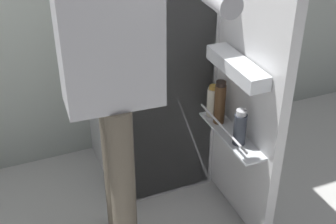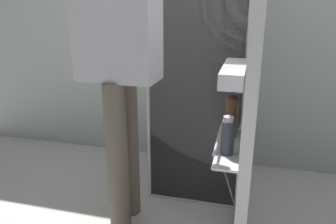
{
  "view_description": "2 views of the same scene",
  "coord_description": "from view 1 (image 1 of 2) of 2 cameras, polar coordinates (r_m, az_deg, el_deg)",
  "views": [
    {
      "loc": [
        -0.8,
        -1.72,
        1.88
      ],
      "look_at": [
        -0.11,
        -0.03,
        0.76
      ],
      "focal_mm": 49.67,
      "sensor_mm": 36.0,
      "label": 1
    },
    {
      "loc": [
        0.32,
        -1.6,
        1.27
      ],
      "look_at": [
        -0.07,
        -0.08,
        0.73
      ],
      "focal_mm": 35.64,
      "sensor_mm": 36.0,
      "label": 2
    }
  ],
  "objects": [
    {
      "name": "ground_plane",
      "position": [
        2.67,
        1.94,
        -13.32
      ],
      "size": [
        6.61,
        6.61,
        0.0
      ],
      "primitive_type": "plane",
      "color": "silver"
    },
    {
      "name": "refrigerator",
      "position": [
        2.6,
        -1.88,
        7.66
      ],
      "size": [
        0.64,
        1.21,
        1.66
      ],
      "color": "white",
      "rests_on": "ground_plane"
    },
    {
      "name": "person",
      "position": [
        1.96,
        -6.68,
        5.84
      ],
      "size": [
        0.54,
        0.76,
        1.72
      ],
      "color": "#665B4C",
      "rests_on": "ground_plane"
    }
  ]
}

